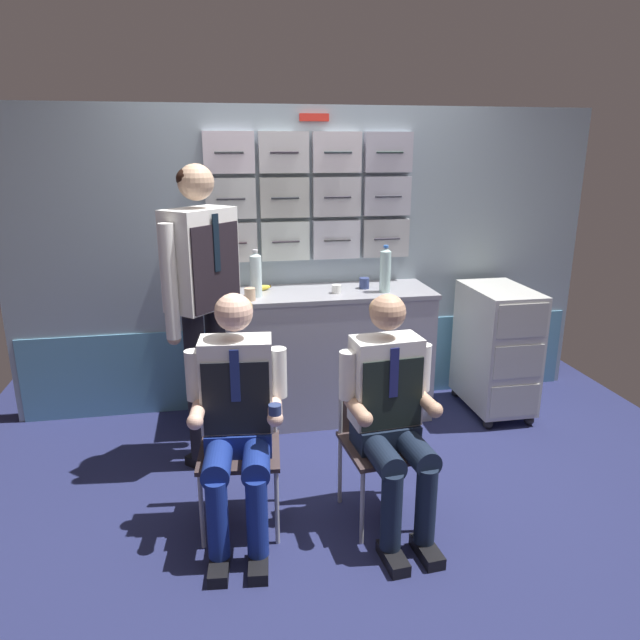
{
  "coord_description": "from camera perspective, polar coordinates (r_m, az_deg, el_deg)",
  "views": [
    {
      "loc": [
        -0.68,
        -2.72,
        1.87
      ],
      "look_at": [
        -0.14,
        0.18,
        0.99
      ],
      "focal_mm": 32.6,
      "sensor_mm": 36.0,
      "label": 1
    }
  ],
  "objects": [
    {
      "name": "ground",
      "position": [
        3.38,
        3.11,
        -17.45
      ],
      "size": [
        4.8,
        4.8,
        0.04
      ],
      "primitive_type": "cube",
      "color": "#21264F"
    },
    {
      "name": "water_bottle_clear",
      "position": [
        3.96,
        6.42,
        4.91
      ],
      "size": [
        0.07,
        0.07,
        0.32
      ],
      "color": "silver",
      "rests_on": "galley_counter"
    },
    {
      "name": "sparkling_bottle_green",
      "position": [
        3.84,
        -6.31,
        4.47
      ],
      "size": [
        0.08,
        0.08,
        0.31
      ],
      "color": "silver",
      "rests_on": "galley_counter"
    },
    {
      "name": "crew_member_left",
      "position": [
        2.83,
        -8.16,
        -8.83
      ],
      "size": [
        0.49,
        0.62,
        1.22
      ],
      "color": "black",
      "rests_on": "ground"
    },
    {
      "name": "snack_banana",
      "position": [
        4.01,
        -5.95,
        3.13
      ],
      "size": [
        0.17,
        0.1,
        0.04
      ],
      "color": "yellow",
      "rests_on": "galley_counter"
    },
    {
      "name": "galley_bulkhead",
      "position": [
        4.22,
        -1.03,
        5.87
      ],
      "size": [
        4.2,
        0.14,
        2.15
      ],
      "color": "#8C9FAB",
      "rests_on": "ground"
    },
    {
      "name": "crew_member_right",
      "position": [
        2.88,
        6.99,
        -8.59
      ],
      "size": [
        0.48,
        0.6,
        1.2
      ],
      "color": "black",
      "rests_on": "ground"
    },
    {
      "name": "paper_cup_blue",
      "position": [
        4.07,
        4.37,
        3.66
      ],
      "size": [
        0.07,
        0.07,
        0.07
      ],
      "color": "navy",
      "rests_on": "galley_counter"
    },
    {
      "name": "coffee_cup_white",
      "position": [
        3.76,
        -6.89,
        2.56
      ],
      "size": [
        0.07,
        0.07,
        0.08
      ],
      "color": "tan",
      "rests_on": "galley_counter"
    },
    {
      "name": "crew_member_standing",
      "position": [
        3.39,
        -11.47,
        2.94
      ],
      "size": [
        0.44,
        0.45,
        1.79
      ],
      "color": "black",
      "rests_on": "ground"
    },
    {
      "name": "folding_chair_left",
      "position": [
        3.05,
        -7.88,
        -10.33
      ],
      "size": [
        0.44,
        0.44,
        0.82
      ],
      "color": "#A8AAAF",
      "rests_on": "ground"
    },
    {
      "name": "coffee_cup_spare",
      "position": [
        3.93,
        1.62,
        3.09
      ],
      "size": [
        0.06,
        0.06,
        0.06
      ],
      "color": "white",
      "rests_on": "galley_counter"
    },
    {
      "name": "service_trolley",
      "position": [
        4.37,
        16.9,
        -2.53
      ],
      "size": [
        0.4,
        0.65,
        0.93
      ],
      "color": "black",
      "rests_on": "ground"
    },
    {
      "name": "galley_counter",
      "position": [
        4.12,
        -0.03,
        -3.4
      ],
      "size": [
        1.56,
        0.53,
        0.93
      ],
      "color": "#9F9FA7",
      "rests_on": "ground"
    },
    {
      "name": "folding_chair_right",
      "position": [
        3.08,
        5.74,
        -9.93
      ],
      "size": [
        0.43,
        0.44,
        0.82
      ],
      "color": "#A8AAAF",
      "rests_on": "ground"
    }
  ]
}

